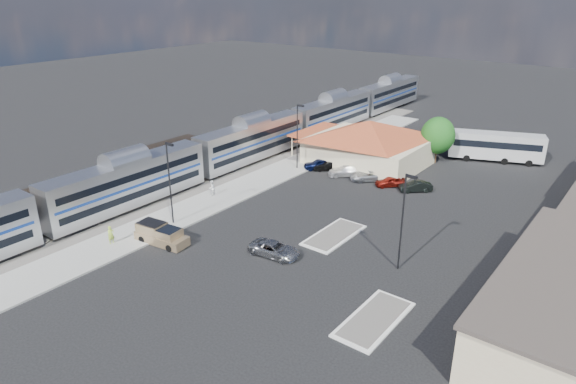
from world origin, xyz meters
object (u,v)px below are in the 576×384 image
Objects in this scene: station_depot at (368,142)px; suv at (274,249)px; pickup_truck at (162,235)px; coach_bus at (496,145)px.

station_depot is 29.61m from suv.
suv is (6.34, -28.82, -2.45)m from station_depot.
coach_bus is at bearing -28.56° from pickup_truck.
pickup_truck is 48.97m from coach_bus.
pickup_truck is 0.45× the size of coach_bus.
suv is at bearing -72.31° from pickup_truck.
coach_bus is (7.61, 40.81, 1.67)m from suv.
coach_bus reaches higher than suv.
pickup_truck is 1.17× the size of suv.
station_depot reaches higher than pickup_truck.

